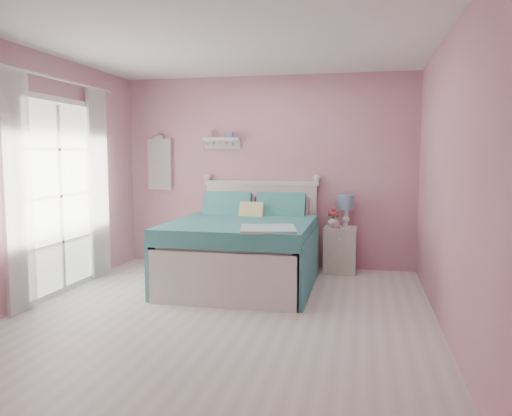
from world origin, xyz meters
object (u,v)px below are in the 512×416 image
at_px(bed, 245,250).
at_px(nightstand, 340,250).
at_px(table_lamp, 346,205).
at_px(teacup, 336,225).
at_px(vase, 333,221).

relative_size(bed, nightstand, 3.44).
height_order(table_lamp, teacup, table_lamp).
xyz_separation_m(table_lamp, vase, (-0.15, -0.08, -0.21)).
distance_m(nightstand, table_lamp, 0.60).
height_order(nightstand, vase, vase).
distance_m(vase, teacup, 0.12).
xyz_separation_m(bed, teacup, (1.04, 0.68, 0.23)).
bearing_deg(vase, table_lamp, 27.93).
relative_size(table_lamp, vase, 2.70).
relative_size(nightstand, table_lamp, 1.42).
bearing_deg(table_lamp, bed, -143.14).
bearing_deg(vase, bed, -141.93).
bearing_deg(teacup, bed, -147.04).
height_order(table_lamp, vase, table_lamp).
bearing_deg(table_lamp, teacup, -120.56).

